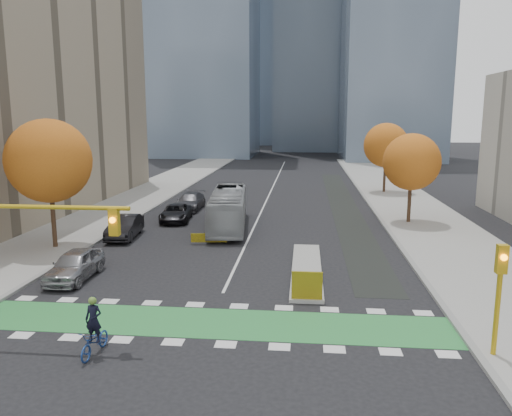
% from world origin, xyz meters
% --- Properties ---
extents(ground, '(300.00, 300.00, 0.00)m').
position_xyz_m(ground, '(0.00, 0.00, 0.00)').
color(ground, black).
rests_on(ground, ground).
extents(sidewalk_west, '(7.00, 120.00, 0.15)m').
position_xyz_m(sidewalk_west, '(-13.50, 20.00, 0.07)').
color(sidewalk_west, gray).
rests_on(sidewalk_west, ground).
extents(sidewalk_east, '(7.00, 120.00, 0.15)m').
position_xyz_m(sidewalk_east, '(13.50, 20.00, 0.07)').
color(sidewalk_east, gray).
rests_on(sidewalk_east, ground).
extents(curb_west, '(0.30, 120.00, 0.16)m').
position_xyz_m(curb_west, '(-10.00, 20.00, 0.07)').
color(curb_west, gray).
rests_on(curb_west, ground).
extents(curb_east, '(0.30, 120.00, 0.16)m').
position_xyz_m(curb_east, '(10.00, 20.00, 0.07)').
color(curb_east, gray).
rests_on(curb_east, ground).
extents(bike_crossing, '(20.00, 3.00, 0.01)m').
position_xyz_m(bike_crossing, '(0.00, 1.50, 0.01)').
color(bike_crossing, '#2A823B').
rests_on(bike_crossing, ground).
extents(centre_line, '(0.15, 70.00, 0.01)m').
position_xyz_m(centre_line, '(0.00, 40.00, 0.01)').
color(centre_line, silver).
rests_on(centre_line, ground).
extents(bike_lane_paint, '(2.50, 50.00, 0.01)m').
position_xyz_m(bike_lane_paint, '(7.50, 30.00, 0.01)').
color(bike_lane_paint, black).
rests_on(bike_lane_paint, ground).
extents(median_island, '(1.60, 10.00, 0.16)m').
position_xyz_m(median_island, '(4.00, 9.00, 0.08)').
color(median_island, gray).
rests_on(median_island, ground).
extents(hazard_board, '(1.40, 0.12, 1.30)m').
position_xyz_m(hazard_board, '(4.00, 4.20, 0.80)').
color(hazard_board, yellow).
rests_on(hazard_board, median_island).
extents(tower_ne, '(18.00, 24.00, 60.00)m').
position_xyz_m(tower_ne, '(20.00, 85.00, 30.00)').
color(tower_ne, '#47566B').
rests_on(tower_ne, ground).
extents(tower_far, '(26.00, 26.00, 80.00)m').
position_xyz_m(tower_far, '(-4.00, 140.00, 40.00)').
color(tower_far, '#47566B').
rests_on(tower_far, ground).
extents(tree_west, '(5.20, 5.20, 8.22)m').
position_xyz_m(tree_west, '(-12.00, 12.00, 5.62)').
color(tree_west, '#332114').
rests_on(tree_west, ground).
extents(tree_east_near, '(4.40, 4.40, 7.08)m').
position_xyz_m(tree_east_near, '(12.00, 22.00, 4.86)').
color(tree_east_near, '#332114').
rests_on(tree_east_near, ground).
extents(tree_east_far, '(4.80, 4.80, 7.65)m').
position_xyz_m(tree_east_far, '(12.50, 38.00, 5.24)').
color(tree_east_far, '#332114').
rests_on(tree_east_far, ground).
extents(traffic_signal_east, '(0.35, 0.43, 4.10)m').
position_xyz_m(traffic_signal_east, '(10.50, -0.51, 2.73)').
color(traffic_signal_east, '#BF9914').
rests_on(traffic_signal_east, ground).
extents(cyclist, '(0.81, 1.91, 2.15)m').
position_xyz_m(cyclist, '(-3.49, -1.62, 0.72)').
color(cyclist, navy).
rests_on(cyclist, ground).
extents(bus, '(3.53, 10.77, 2.95)m').
position_xyz_m(bus, '(-1.90, 19.09, 1.47)').
color(bus, '#979B9E').
rests_on(bus, ground).
extents(parked_car_a, '(1.86, 4.52, 1.54)m').
position_xyz_m(parked_car_a, '(-7.98, 6.31, 0.77)').
color(parked_car_a, gray).
rests_on(parked_car_a, ground).
extents(parked_car_b, '(2.07, 4.87, 1.56)m').
position_xyz_m(parked_car_b, '(-8.60, 15.25, 0.78)').
color(parked_car_b, black).
rests_on(parked_car_b, ground).
extents(parked_car_c, '(2.14, 5.17, 1.49)m').
position_xyz_m(parked_car_c, '(-6.50, 26.14, 0.75)').
color(parked_car_c, '#46454A').
rests_on(parked_car_c, ground).
extents(parked_car_d, '(2.70, 4.99, 1.33)m').
position_xyz_m(parked_car_d, '(-6.50, 21.14, 0.67)').
color(parked_car_d, black).
rests_on(parked_car_d, ground).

